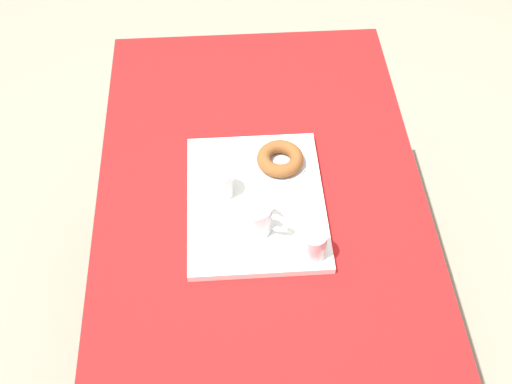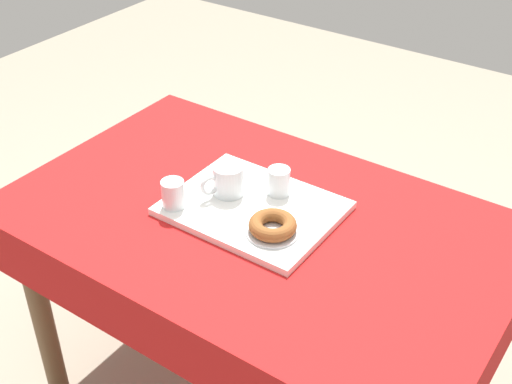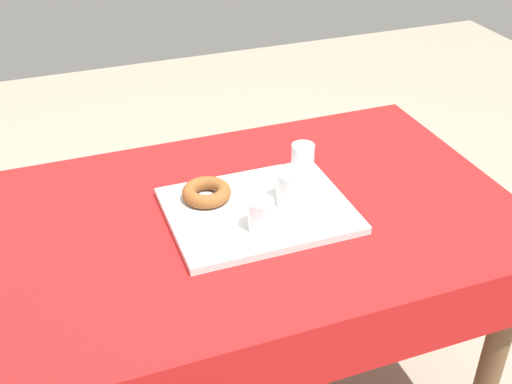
% 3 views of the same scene
% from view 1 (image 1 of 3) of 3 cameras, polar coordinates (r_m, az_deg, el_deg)
% --- Properties ---
extents(ground_plane, '(6.00, 6.00, 0.00)m').
position_cam_1_polar(ground_plane, '(2.26, 0.34, -12.41)').
color(ground_plane, gray).
extents(dining_table, '(1.32, 0.83, 0.76)m').
position_cam_1_polar(dining_table, '(1.71, 0.44, -2.72)').
color(dining_table, red).
rests_on(dining_table, ground).
extents(serving_tray, '(0.43, 0.34, 0.02)m').
position_cam_1_polar(serving_tray, '(1.60, -0.02, -0.84)').
color(serving_tray, white).
rests_on(serving_tray, dining_table).
extents(tea_mug_left, '(0.08, 0.12, 0.08)m').
position_cam_1_polar(tea_mug_left, '(1.51, -0.09, -2.31)').
color(tea_mug_left, white).
rests_on(tea_mug_left, serving_tray).
extents(water_glass_near, '(0.06, 0.06, 0.08)m').
position_cam_1_polar(water_glass_near, '(1.58, -3.16, 0.80)').
color(water_glass_near, white).
rests_on(water_glass_near, serving_tray).
extents(water_glass_far, '(0.06, 0.06, 0.08)m').
position_cam_1_polar(water_glass_far, '(1.47, 5.11, -4.71)').
color(water_glass_far, white).
rests_on(water_glass_far, serving_tray).
extents(donut_plate_left, '(0.13, 0.13, 0.01)m').
position_cam_1_polar(donut_plate_left, '(1.66, 2.14, 2.50)').
color(donut_plate_left, silver).
rests_on(donut_plate_left, serving_tray).
extents(sugar_donut_left, '(0.12, 0.12, 0.04)m').
position_cam_1_polar(sugar_donut_left, '(1.65, 2.17, 2.98)').
color(sugar_donut_left, brown).
rests_on(sugar_donut_left, donut_plate_left).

